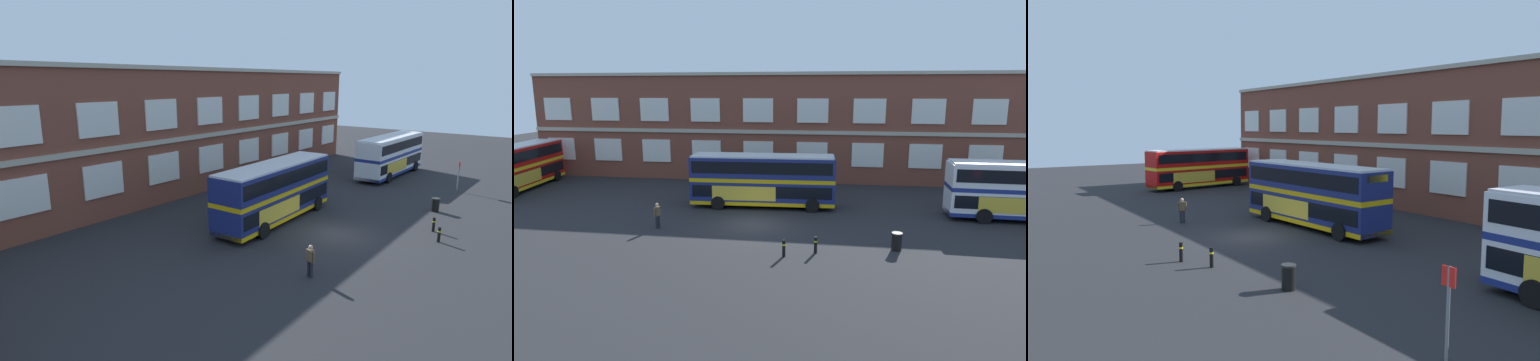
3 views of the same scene
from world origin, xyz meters
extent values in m
plane|color=#232326|center=(0.00, 2.00, 0.00)|extent=(120.00, 120.00, 0.00)
cube|color=brown|center=(0.48, 18.00, 5.17)|extent=(52.69, 8.00, 10.34)
cube|color=#B2A893|center=(0.48, 13.92, 4.96)|extent=(52.69, 0.16, 0.36)
cube|color=#B2A893|center=(0.48, 13.95, 10.49)|extent=(52.69, 0.28, 0.30)
cube|color=silver|center=(-12.69, 13.94, 2.90)|extent=(2.95, 0.12, 2.28)
cube|color=silver|center=(-7.42, 13.94, 2.90)|extent=(2.95, 0.12, 2.28)
cube|color=silver|center=(-2.15, 13.94, 2.90)|extent=(2.95, 0.12, 2.28)
cube|color=silver|center=(3.11, 13.94, 2.90)|extent=(2.95, 0.12, 2.28)
cube|color=silver|center=(8.38, 13.94, 2.90)|extent=(2.95, 0.12, 2.28)
cube|color=silver|center=(13.65, 13.94, 2.90)|extent=(2.95, 0.12, 2.28)
cube|color=silver|center=(18.92, 13.94, 2.90)|extent=(2.95, 0.12, 2.28)
cube|color=silver|center=(24.19, 13.94, 2.90)|extent=(2.95, 0.12, 2.28)
cube|color=silver|center=(-12.69, 13.94, 7.03)|extent=(2.95, 0.12, 2.28)
cube|color=silver|center=(-7.42, 13.94, 7.03)|extent=(2.95, 0.12, 2.28)
cube|color=silver|center=(-2.15, 13.94, 7.03)|extent=(2.95, 0.12, 2.28)
cube|color=silver|center=(3.11, 13.94, 7.03)|extent=(2.95, 0.12, 2.28)
cube|color=silver|center=(8.38, 13.94, 7.03)|extent=(2.95, 0.12, 2.28)
cube|color=silver|center=(13.65, 13.94, 7.03)|extent=(2.95, 0.12, 2.28)
cube|color=silver|center=(18.92, 13.94, 7.03)|extent=(2.95, 0.12, 2.28)
cube|color=silver|center=(24.19, 13.94, 7.03)|extent=(2.95, 0.12, 2.28)
cube|color=navy|center=(-0.13, 4.67, 1.23)|extent=(11.09, 2.99, 1.75)
cube|color=black|center=(-0.13, 4.67, 1.44)|extent=(10.66, 3.01, 0.90)
cube|color=gold|center=(-0.13, 4.67, 2.25)|extent=(11.09, 2.99, 0.30)
cube|color=navy|center=(-0.13, 4.67, 3.17)|extent=(11.09, 2.99, 1.55)
cube|color=black|center=(-0.13, 4.67, 3.25)|extent=(10.66, 3.01, 0.90)
cube|color=gold|center=(-0.13, 4.67, 0.49)|extent=(11.09, 3.01, 0.28)
cube|color=silver|center=(-0.13, 4.67, 4.01)|extent=(10.87, 2.88, 0.12)
cube|color=gold|center=(-1.40, 3.33, 1.31)|extent=(4.84, 0.22, 1.10)
cube|color=yellow|center=(5.34, 4.89, 3.60)|extent=(0.13, 1.66, 0.40)
cylinder|color=black|center=(3.77, 3.55, 0.52)|extent=(1.05, 0.36, 1.04)
cylinder|color=black|center=(3.67, 6.10, 0.52)|extent=(1.05, 0.36, 1.04)
cylinder|color=black|center=(-3.37, 3.27, 0.52)|extent=(1.05, 0.36, 1.04)
cylinder|color=black|center=(-3.48, 5.81, 0.52)|extent=(1.05, 0.36, 1.04)
cube|color=silver|center=(18.82, 3.69, 1.23)|extent=(11.07, 2.89, 1.75)
cube|color=black|center=(18.82, 3.69, 1.44)|extent=(10.63, 2.91, 0.90)
cube|color=navy|center=(18.82, 3.69, 2.25)|extent=(11.07, 2.89, 0.30)
cube|color=silver|center=(18.82, 3.69, 3.17)|extent=(11.07, 2.89, 1.55)
cube|color=black|center=(18.82, 3.69, 3.25)|extent=(10.63, 2.91, 0.90)
cube|color=navy|center=(18.82, 3.69, 0.49)|extent=(11.07, 2.91, 0.28)
cube|color=silver|center=(18.82, 3.69, 4.01)|extent=(10.85, 2.78, 0.12)
cube|color=gold|center=(17.46, 2.44, 1.31)|extent=(4.84, 0.18, 1.10)
cube|color=yellow|center=(24.29, 3.52, 3.60)|extent=(0.11, 1.66, 0.40)
cylinder|color=black|center=(22.63, 2.30, 0.52)|extent=(1.05, 0.35, 1.04)
cylinder|color=black|center=(22.71, 4.85, 0.52)|extent=(1.05, 0.35, 1.04)
cylinder|color=black|center=(15.48, 2.52, 0.52)|extent=(1.05, 0.35, 1.04)
cylinder|color=black|center=(15.56, 5.07, 0.52)|extent=(1.05, 0.35, 1.04)
cylinder|color=black|center=(-6.13, -1.83, 0.42)|extent=(0.20, 0.20, 0.85)
cylinder|color=black|center=(-6.07, -1.64, 0.42)|extent=(0.20, 0.20, 0.85)
cube|color=brown|center=(-6.10, -1.74, 1.15)|extent=(0.35, 0.45, 0.60)
cylinder|color=brown|center=(-6.18, -1.98, 1.12)|extent=(0.14, 0.14, 0.57)
cylinder|color=brown|center=(-6.02, -1.49, 1.12)|extent=(0.14, 0.14, 0.57)
sphere|color=tan|center=(-6.10, -1.74, 1.59)|extent=(0.22, 0.22, 0.22)
cylinder|color=slate|center=(16.24, -3.41, 1.35)|extent=(0.10, 0.10, 2.70)
cube|color=red|center=(16.24, -3.43, 2.42)|extent=(0.44, 0.04, 0.56)
cylinder|color=black|center=(8.91, -3.57, 0.47)|extent=(0.56, 0.56, 0.95)
cylinder|color=black|center=(8.91, -3.57, 0.99)|extent=(0.60, 0.60, 0.08)
cylinder|color=black|center=(2.70, -5.49, 0.47)|extent=(0.18, 0.18, 0.95)
cylinder|color=yellow|center=(2.70, -5.49, 0.68)|extent=(0.19, 0.19, 0.08)
cylinder|color=black|center=(4.39, -4.71, 0.47)|extent=(0.18, 0.18, 0.95)
cylinder|color=yellow|center=(4.39, -4.71, 0.68)|extent=(0.19, 0.19, 0.08)
camera|label=1|loc=(-22.74, -11.39, 9.56)|focal=29.15mm
camera|label=2|loc=(5.28, -27.65, 8.87)|focal=30.37mm
camera|label=3|loc=(24.24, -14.33, 6.45)|focal=34.19mm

